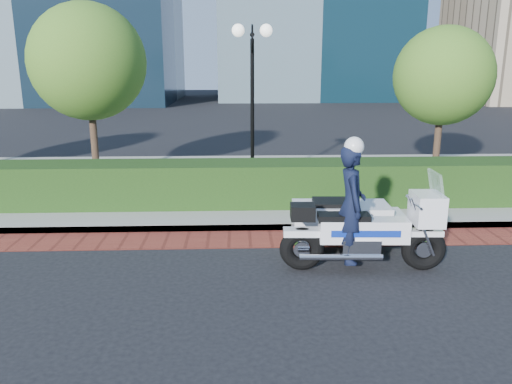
{
  "coord_description": "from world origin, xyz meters",
  "views": [
    {
      "loc": [
        0.58,
        -7.88,
        3.4
      ],
      "look_at": [
        0.95,
        1.4,
        1.0
      ],
      "focal_mm": 35.0,
      "sensor_mm": 36.0,
      "label": 1
    }
  ],
  "objects_px": {
    "lamppost": "(252,81)",
    "police_motorcycle": "(352,219)",
    "tree_b": "(88,62)",
    "tree_c": "(443,76)"
  },
  "relations": [
    {
      "from": "lamppost",
      "to": "police_motorcycle",
      "type": "xyz_separation_m",
      "value": [
        1.59,
        -4.87,
        -2.18
      ]
    },
    {
      "from": "tree_b",
      "to": "tree_c",
      "type": "relative_size",
      "value": 1.14
    },
    {
      "from": "tree_b",
      "to": "tree_c",
      "type": "distance_m",
      "value": 10.01
    },
    {
      "from": "lamppost",
      "to": "tree_c",
      "type": "bearing_deg",
      "value": 13.3
    },
    {
      "from": "lamppost",
      "to": "police_motorcycle",
      "type": "relative_size",
      "value": 1.5
    },
    {
      "from": "tree_b",
      "to": "tree_c",
      "type": "bearing_deg",
      "value": -0.0
    },
    {
      "from": "tree_b",
      "to": "tree_c",
      "type": "height_order",
      "value": "tree_b"
    },
    {
      "from": "lamppost",
      "to": "tree_b",
      "type": "height_order",
      "value": "tree_b"
    },
    {
      "from": "tree_c",
      "to": "police_motorcycle",
      "type": "relative_size",
      "value": 1.53
    },
    {
      "from": "lamppost",
      "to": "tree_c",
      "type": "xyz_separation_m",
      "value": [
        5.5,
        1.3,
        0.09
      ]
    }
  ]
}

